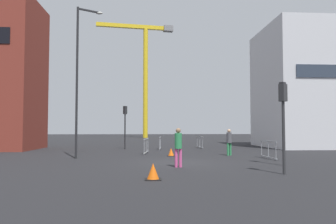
# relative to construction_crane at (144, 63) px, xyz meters

# --- Properties ---
(ground) EXTENTS (160.00, 160.00, 0.00)m
(ground) POSITION_rel_construction_crane_xyz_m (2.28, -44.42, -14.17)
(ground) COLOR black
(office_block) EXTENTS (13.76, 8.94, 11.62)m
(office_block) POSITION_rel_construction_crane_xyz_m (18.89, -30.98, -8.36)
(office_block) COLOR silver
(office_block) RESTS_ON ground
(construction_crane) EXTENTS (14.62, 3.08, 21.70)m
(construction_crane) POSITION_rel_construction_crane_xyz_m (0.00, 0.00, 0.00)
(construction_crane) COLOR yellow
(construction_crane) RESTS_ON ground
(streetlamp_tall) EXTENTS (1.50, 0.87, 9.32)m
(streetlamp_tall) POSITION_rel_construction_crane_xyz_m (-3.48, -41.63, -8.85)
(streetlamp_tall) COLOR #232326
(streetlamp_tall) RESTS_ON ground
(traffic_light_crosswalk) EXTENTS (0.37, 0.37, 4.12)m
(traffic_light_crosswalk) POSITION_rel_construction_crane_xyz_m (7.42, -46.02, -11.41)
(traffic_light_crosswalk) COLOR #232326
(traffic_light_crosswalk) RESTS_ON ground
(traffic_light_island) EXTENTS (0.38, 0.36, 3.76)m
(traffic_light_island) POSITION_rel_construction_crane_xyz_m (-1.28, -33.07, -11.63)
(traffic_light_island) COLOR #232326
(traffic_light_island) RESTS_ON ground
(traffic_light_far) EXTENTS (0.38, 0.36, 3.62)m
(traffic_light_far) POSITION_rel_construction_crane_xyz_m (6.16, -49.03, -11.72)
(traffic_light_far) COLOR #2D2D30
(traffic_light_far) RESTS_ON ground
(pedestrian_walking) EXTENTS (0.34, 0.34, 1.84)m
(pedestrian_walking) POSITION_rel_construction_crane_xyz_m (2.16, -46.44, -13.09)
(pedestrian_walking) COLOR #D14C8C
(pedestrian_walking) RESTS_ON ground
(pedestrian_waiting) EXTENTS (0.34, 0.34, 1.77)m
(pedestrian_waiting) POSITION_rel_construction_crane_xyz_m (6.18, -40.12, -13.14)
(pedestrian_waiting) COLOR #2D844C
(pedestrian_waiting) RESTS_ON ground
(safety_barrier_mid_span) EXTENTS (0.34, 2.47, 1.08)m
(safety_barrier_mid_span) POSITION_rel_construction_crane_xyz_m (0.60, -38.29, -13.61)
(safety_barrier_mid_span) COLOR #9EA0A5
(safety_barrier_mid_span) RESTS_ON ground
(safety_barrier_right_run) EXTENTS (0.23, 2.44, 1.08)m
(safety_barrier_right_run) POSITION_rel_construction_crane_xyz_m (5.47, -32.10, -13.61)
(safety_barrier_right_run) COLOR gray
(safety_barrier_right_run) RESTS_ON ground
(safety_barrier_left_run) EXTENTS (0.14, 2.39, 1.08)m
(safety_barrier_left_run) POSITION_rel_construction_crane_xyz_m (7.93, -42.63, -13.61)
(safety_barrier_left_run) COLOR gray
(safety_barrier_left_run) RESTS_ON ground
(safety_barrier_rear) EXTENTS (0.23, 2.02, 1.08)m
(safety_barrier_rear) POSITION_rel_construction_crane_xyz_m (1.77, -33.77, -13.61)
(safety_barrier_rear) COLOR gray
(safety_barrier_rear) RESTS_ON ground
(traffic_cone_on_verge) EXTENTS (0.58, 0.58, 0.59)m
(traffic_cone_on_verge) POSITION_rel_construction_crane_xyz_m (0.92, -50.05, -13.90)
(traffic_cone_on_verge) COLOR black
(traffic_cone_on_verge) RESTS_ON ground
(traffic_cone_by_barrier) EXTENTS (0.52, 0.52, 0.53)m
(traffic_cone_by_barrier) POSITION_rel_construction_crane_xyz_m (2.25, -40.32, -13.93)
(traffic_cone_by_barrier) COLOR black
(traffic_cone_by_barrier) RESTS_ON ground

